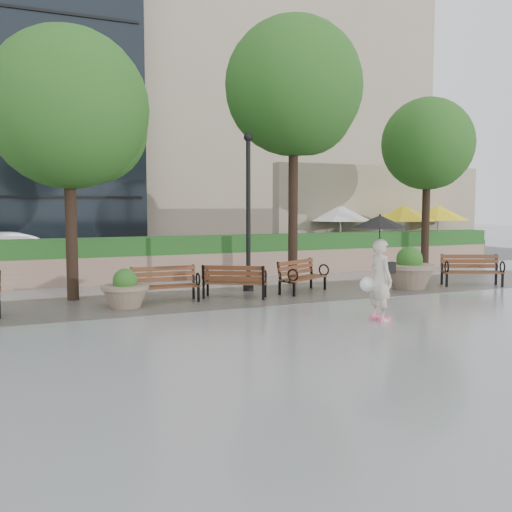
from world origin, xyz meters
name	(u,v)px	position (x,y,z in m)	size (l,w,h in m)	color
ground	(289,318)	(0.00, 0.00, 0.00)	(100.00, 100.00, 0.00)	gray
cobble_strip	(235,297)	(0.00, 3.00, 0.01)	(28.00, 3.20, 0.01)	#383330
hedge_wall	(188,258)	(0.00, 7.00, 0.66)	(24.00, 0.80, 1.35)	#A17E68
cafe_wall	(381,213)	(9.50, 10.00, 2.00)	(10.00, 0.60, 4.00)	tan
cafe_hedge	(403,253)	(9.00, 7.80, 0.45)	(8.00, 0.50, 0.90)	#1A4E1D
asphalt_street	(158,266)	(0.00, 11.00, 0.00)	(40.00, 7.00, 0.00)	black
bldg_stone	(265,83)	(10.00, 23.00, 10.00)	(18.00, 10.00, 20.00)	tan
bench_1	(165,292)	(-1.83, 2.89, 0.25)	(1.61, 0.69, 0.85)	#592F19
bench_2	(235,288)	(-0.09, 2.80, 0.25)	(1.64, 1.36, 0.84)	#592F19
bench_3	(303,283)	(1.92, 2.98, 0.25)	(1.69, 1.31, 0.85)	#592F19
bench_4	(472,277)	(6.97, 2.12, 0.26)	(1.76, 1.29, 0.89)	#592F19
planter_left	(125,293)	(-2.84, 2.55, 0.35)	(1.06, 1.06, 0.89)	#7F6B56
planter_right	(409,272)	(4.96, 2.41, 0.46)	(1.40, 1.40, 1.18)	#7F6B56
lamppost	(248,222)	(0.70, 3.80, 1.87)	(0.28, 0.28, 4.23)	black
tree_0	(74,114)	(-3.65, 4.20, 4.48)	(3.84, 3.82, 6.51)	black
tree_1	(297,93)	(2.68, 4.81, 5.59)	(4.00, 4.00, 7.74)	black
tree_2	(429,148)	(8.72, 6.11, 4.37)	(3.37, 3.25, 6.12)	black
patio_umb_white	(341,214)	(7.00, 9.23, 1.99)	(2.50, 2.50, 2.30)	black
patio_umb_yellow_a	(404,214)	(9.27, 8.18, 1.99)	(2.50, 2.50, 2.30)	black
patio_umb_yellow_b	(438,213)	(11.55, 8.76, 1.99)	(2.50, 2.50, 2.30)	black
car_right	(19,254)	(-4.88, 10.26, 0.71)	(1.51, 4.32, 1.42)	silver
pedestrian	(380,257)	(1.56, -0.91, 1.28)	(1.14, 1.14, 2.10)	beige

